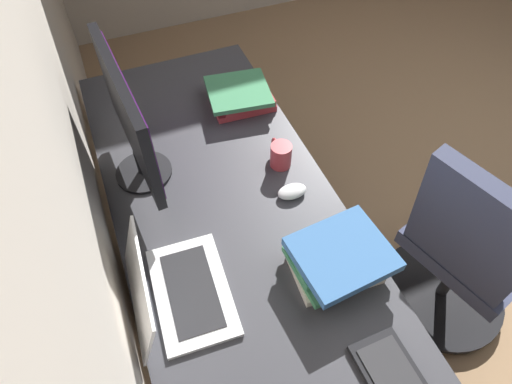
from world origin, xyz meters
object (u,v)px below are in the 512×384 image
Objects in this scene: laptop_left at (172,290)px; drawer_pedestal at (237,293)px; mouse_main at (292,191)px; office_chair at (463,255)px; monitor_primary at (129,119)px; book_stack_near at (242,97)px; coffee_mug at (281,155)px; book_stack_far at (338,258)px.

drawer_pedestal is at bearing -61.61° from laptop_left.
mouse_main is 0.74m from office_chair.
monitor_primary is 1.51× the size of laptop_left.
drawer_pedestal is 1.27× the size of monitor_primary.
book_stack_near is (0.22, -0.46, -0.22)m from monitor_primary.
laptop_left reaches higher than coffee_mug.
book_stack_near is at bearing -0.33° from book_stack_far.
monitor_primary reaches higher than book_stack_near.
office_chair reaches higher than book_stack_far.
laptop_left is at bearing 84.41° from office_chair.
laptop_left is 3.08× the size of coffee_mug.
drawer_pedestal is 0.72× the size of office_chair.
mouse_main is 0.15m from coffee_mug.
laptop_left is (-0.51, 0.03, -0.21)m from monitor_primary.
book_stack_far is (-0.82, 0.00, 0.02)m from book_stack_near.
laptop_left is 0.62m from coffee_mug.
drawer_pedestal is 0.57m from coffee_mug.
laptop_left is at bearing 79.57° from book_stack_far.
book_stack_near is at bearing -33.71° from laptop_left.
monitor_primary is 0.53m from coffee_mug.
book_stack_near is at bearing 34.90° from office_chair.
book_stack_near is (0.51, -0.01, 0.02)m from mouse_main.
laptop_left is 0.37× the size of office_chair.
laptop_left reaches higher than mouse_main.
drawer_pedestal is 5.93× the size of coffee_mug.
book_stack_far is (-0.31, -0.00, 0.04)m from mouse_main.
drawer_pedestal is 0.88m from office_chair.
mouse_main is at bearing 172.08° from coffee_mug.
mouse_main is at bearing -65.23° from laptop_left.
monitor_primary is at bearing 59.46° from office_chair.
book_stack_far reaches higher than mouse_main.
monitor_primary is 1.98× the size of book_stack_near.
laptop_left is 0.49m from book_stack_far.
laptop_left reaches higher than book_stack_far.
office_chair is (-0.84, -0.59, -0.31)m from book_stack_near.
book_stack_far is 0.46m from coffee_mug.
laptop_left reaches higher than drawer_pedestal.
coffee_mug is at bearing -178.00° from book_stack_near.
office_chair is (-0.33, -0.59, -0.29)m from mouse_main.
book_stack_far is 0.30× the size of office_chair.
laptop_left reaches higher than book_stack_near.
coffee_mug reaches higher than book_stack_near.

